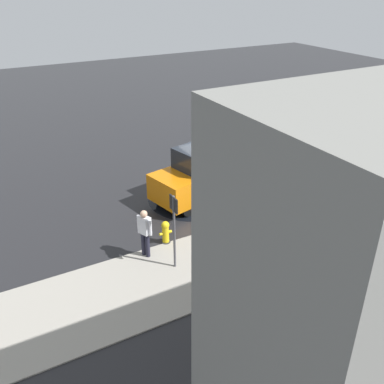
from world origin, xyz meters
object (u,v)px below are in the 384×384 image
Objects in this scene: parked_sedan at (379,149)px; fire_hydrant at (166,232)px; moving_hatchback at (203,173)px; sign_post at (174,222)px; pedestrian at (145,230)px.

parked_sedan is 5.43× the size of fire_hydrant.
moving_hatchback is at bearing -10.79° from parked_sedan.
sign_post is at bearing 10.27° from parked_sedan.
parked_sedan is 1.81× the size of sign_post.
moving_hatchback is at bearing -143.71° from pedestrian.
pedestrian is at bearing 23.34° from fire_hydrant.
parked_sedan is 10.69m from fire_hydrant.
fire_hydrant is at bearing 39.74° from moving_hatchback.
moving_hatchback reaches higher than fire_hydrant.
sign_post is (-0.53, 0.93, 0.62)m from pedestrian.
parked_sedan reaches higher than fire_hydrant.
pedestrian is (11.50, 1.06, -0.04)m from parked_sedan.
fire_hydrant is 0.33× the size of sign_post.
sign_post is at bearing 76.09° from fire_hydrant.
fire_hydrant is 1.78m from sign_post.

